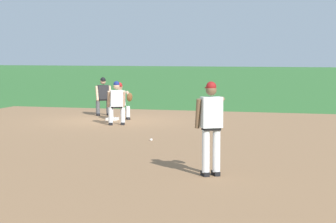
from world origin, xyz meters
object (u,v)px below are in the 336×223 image
(baseball, at_px, (151,140))
(first_baseman, at_px, (120,99))
(umpire, at_px, (103,95))
(baserunner, at_px, (117,101))
(first_base_bag, at_px, (112,119))
(pitcher, at_px, (211,122))

(baseball, bearing_deg, first_baseman, 28.11)
(baseball, bearing_deg, umpire, 31.27)
(first_baseman, bearing_deg, baserunner, -164.88)
(first_base_bag, distance_m, first_baseman, 0.75)
(first_base_bag, bearing_deg, umpire, 31.53)
(baseball, bearing_deg, baserunner, 33.17)
(first_base_bag, xyz_separation_m, baserunner, (-1.35, -0.65, 0.75))
(baseball, height_order, baserunner, baserunner)
(pitcher, relative_size, baserunner, 1.27)
(baseball, distance_m, pitcher, 5.22)
(pitcher, relative_size, umpire, 1.27)
(baseball, relative_size, baserunner, 0.05)
(first_base_bag, bearing_deg, baseball, -148.81)
(first_base_bag, xyz_separation_m, umpire, (1.53, 0.94, 0.75))
(first_base_bag, xyz_separation_m, first_baseman, (0.19, -0.24, 0.69))
(first_baseman, bearing_deg, pitcher, -150.85)
(pitcher, bearing_deg, baseball, 30.29)
(pitcher, height_order, umpire, pitcher)
(umpire, bearing_deg, baserunner, -151.09)
(baserunner, bearing_deg, umpire, 28.91)
(umpire, bearing_deg, first_base_bag, -148.47)
(first_baseman, xyz_separation_m, umpire, (1.33, 1.17, 0.06))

